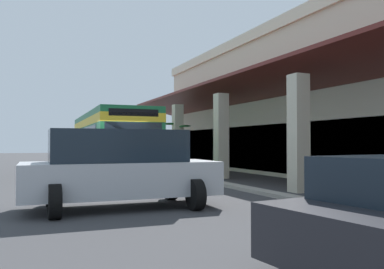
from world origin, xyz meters
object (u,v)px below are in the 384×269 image
at_px(transit_bus, 110,139).
at_px(potted_palm, 178,159).
at_px(parked_suv_silver, 120,168).
at_px(pedestrian, 163,164).

bearing_deg(transit_bus, potted_palm, 112.28).
relative_size(transit_bus, parked_suv_silver, 2.32).
height_order(transit_bus, pedestrian, transit_bus).
bearing_deg(parked_suv_silver, pedestrian, 142.54).
relative_size(transit_bus, potted_palm, 3.90).
distance_m(transit_bus, potted_palm, 4.95).
xyz_separation_m(parked_suv_silver, pedestrian, (-2.69, 2.06, -0.09)).
bearing_deg(pedestrian, parked_suv_silver, -37.46).
bearing_deg(parked_suv_silver, transit_bus, 170.11).
relative_size(parked_suv_silver, potted_palm, 1.68).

